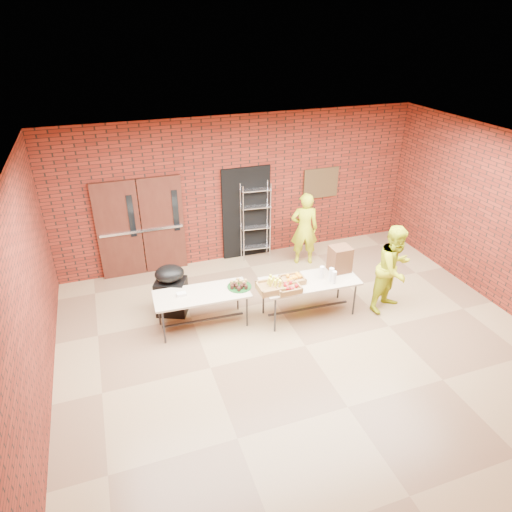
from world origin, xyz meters
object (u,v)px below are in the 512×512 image
(table_left, at_px, (202,296))
(covered_grill, at_px, (171,290))
(wire_rack, at_px, (256,221))
(coffee_dispenser, at_px, (340,259))
(volunteer_man, at_px, (394,269))
(volunteer_woman, at_px, (304,229))
(table_right, at_px, (310,283))

(table_left, bearing_deg, covered_grill, 129.34)
(wire_rack, xyz_separation_m, table_left, (-1.76, -2.18, -0.26))
(coffee_dispenser, xyz_separation_m, volunteer_man, (0.88, -0.46, -0.12))
(coffee_dispenser, xyz_separation_m, volunteer_woman, (0.08, 1.72, -0.14))
(coffee_dispenser, bearing_deg, volunteer_woman, 87.32)
(coffee_dispenser, bearing_deg, volunteer_man, -27.43)
(table_right, relative_size, volunteer_man, 1.06)
(wire_rack, xyz_separation_m, volunteer_man, (1.72, -2.79, -0.04))
(table_right, xyz_separation_m, volunteer_woman, (0.75, 1.88, 0.16))
(wire_rack, bearing_deg, volunteer_man, -52.28)
(wire_rack, relative_size, coffee_dispenser, 3.65)
(volunteer_woman, bearing_deg, table_right, 84.42)
(wire_rack, distance_m, volunteer_man, 3.27)
(covered_grill, bearing_deg, wire_rack, 59.51)
(table_right, height_order, covered_grill, covered_grill)
(table_right, height_order, volunteer_man, volunteer_man)
(volunteer_woman, bearing_deg, table_left, 46.66)
(table_left, xyz_separation_m, volunteer_man, (3.48, -0.60, 0.22))
(wire_rack, relative_size, volunteer_woman, 1.08)
(coffee_dispenser, height_order, volunteer_woman, volunteer_woman)
(table_left, relative_size, volunteer_man, 1.00)
(wire_rack, xyz_separation_m, table_right, (0.17, -2.48, -0.22))
(table_left, height_order, coffee_dispenser, coffee_dispenser)
(volunteer_man, bearing_deg, table_right, 147.92)
(table_left, distance_m, table_right, 1.95)
(table_right, bearing_deg, volunteer_man, -8.54)
(covered_grill, bearing_deg, volunteer_woman, 41.24)
(covered_grill, height_order, volunteer_man, volunteer_man)
(table_right, bearing_deg, table_left, 173.87)
(coffee_dispenser, distance_m, volunteer_woman, 1.73)
(table_left, bearing_deg, volunteer_woman, 33.03)
(covered_grill, relative_size, volunteer_man, 0.58)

